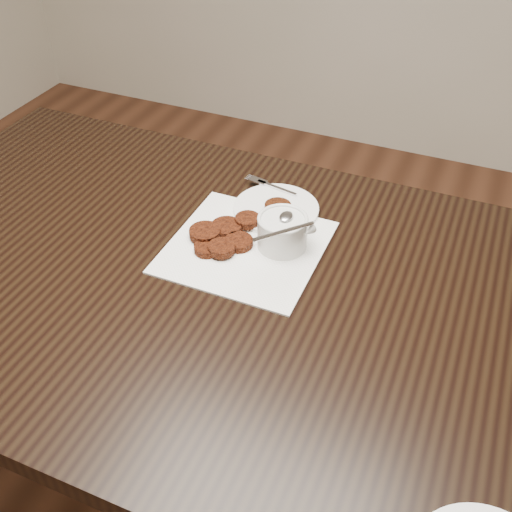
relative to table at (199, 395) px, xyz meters
The scene contains 5 objects.
table is the anchor object (origin of this frame).
napkin 0.40m from the table, 52.55° to the left, with size 0.28×0.28×0.00m, color white.
sauce_ramekin 0.48m from the table, 42.89° to the left, with size 0.13×0.13×0.13m, color silver, non-canonical shape.
patty_cluster 0.40m from the table, 71.83° to the left, with size 0.19×0.19×0.02m, color #60220C, non-canonical shape.
plate_with_patty 0.46m from the table, 69.67° to the left, with size 0.18×0.18×0.03m, color white, non-canonical shape.
Camera 1 is at (0.38, -0.65, 1.47)m, focal length 42.16 mm.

